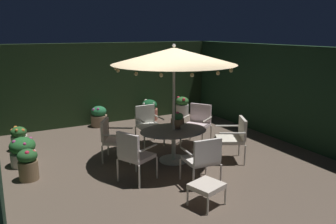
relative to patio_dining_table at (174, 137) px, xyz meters
name	(u,v)px	position (x,y,z in m)	size (l,w,h in m)	color
ground_plane	(166,160)	(-0.11, 0.12, -0.56)	(7.15, 7.82, 0.02)	brown
hedge_backdrop_rear	(110,83)	(-0.11, 3.89, 0.67)	(7.15, 0.30, 2.43)	black
hedge_backdrop_right	(283,93)	(3.31, 0.12, 0.67)	(0.30, 7.82, 2.43)	#18301C
patio_dining_table	(174,137)	(0.00, 0.00, 0.00)	(1.50, 1.20, 0.70)	silver
patio_umbrella	(174,56)	(0.00, 0.00, 1.73)	(2.60, 2.60, 2.52)	silver
centerpiece_planter	(177,119)	(0.12, 0.05, 0.37)	(0.29, 0.29, 0.38)	#896447
patio_chair_north	(198,121)	(1.09, 0.73, 0.03)	(0.83, 0.83, 0.99)	beige
patio_chair_northeast	(148,122)	(-0.02, 1.31, 0.02)	(0.58, 0.58, 0.96)	beige
patio_chair_east	(114,137)	(-1.13, 0.67, -0.02)	(0.83, 0.81, 0.91)	silver
patio_chair_southeast	(134,153)	(-1.17, -0.59, 0.03)	(0.75, 0.75, 0.99)	silver
patio_chair_south	(203,157)	(-0.11, -1.31, -0.01)	(0.64, 0.63, 0.93)	silver
patio_chair_southwest	(234,136)	(1.17, -0.60, 0.02)	(0.80, 0.80, 0.96)	silver
ottoman_footrest	(207,187)	(-0.46, -1.96, -0.22)	(0.60, 0.57, 0.38)	silver
potted_plant_left_far	(23,151)	(-2.94, 1.25, -0.24)	(0.53, 0.53, 0.61)	beige
potted_plant_back_right	(19,138)	(-2.93, 2.29, -0.25)	(0.37, 0.37, 0.58)	beige
potted_plant_front_corner	(28,164)	(-2.92, 0.43, -0.23)	(0.37, 0.37, 0.61)	#896C4C
potted_plant_right_far	(182,106)	(2.24, 3.48, -0.22)	(0.43, 0.44, 0.63)	beige
potted_plant_back_left	(149,110)	(1.00, 3.43, -0.22)	(0.52, 0.52, 0.66)	#AA614E
potted_plant_right_near	(99,116)	(-0.65, 3.45, -0.25)	(0.48, 0.48, 0.61)	#836851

